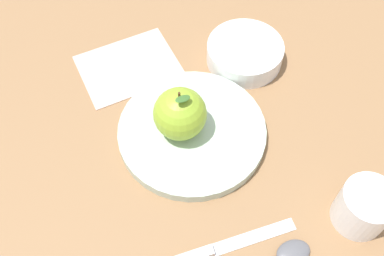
{
  "coord_description": "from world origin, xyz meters",
  "views": [
    {
      "loc": [
        0.28,
        -0.17,
        0.6
      ],
      "look_at": [
        -0.04,
        0.02,
        0.02
      ],
      "focal_mm": 41.74,
      "sensor_mm": 36.0,
      "label": 1
    }
  ],
  "objects_px": {
    "cup": "(365,206)",
    "apple": "(180,114)",
    "side_bowl": "(245,52)",
    "knife": "(214,250)",
    "linen_napkin": "(127,67)",
    "dinner_plate": "(192,131)"
  },
  "relations": [
    {
      "from": "cup",
      "to": "knife",
      "type": "bearing_deg",
      "value": -107.6
    },
    {
      "from": "apple",
      "to": "cup",
      "type": "bearing_deg",
      "value": 30.26
    },
    {
      "from": "cup",
      "to": "linen_napkin",
      "type": "distance_m",
      "value": 0.45
    },
    {
      "from": "apple",
      "to": "knife",
      "type": "relative_size",
      "value": 0.47
    },
    {
      "from": "apple",
      "to": "side_bowl",
      "type": "xyz_separation_m",
      "value": [
        -0.08,
        0.18,
        -0.04
      ]
    },
    {
      "from": "apple",
      "to": "dinner_plate",
      "type": "bearing_deg",
      "value": 59.14
    },
    {
      "from": "dinner_plate",
      "to": "linen_napkin",
      "type": "relative_size",
      "value": 1.4
    },
    {
      "from": "dinner_plate",
      "to": "knife",
      "type": "bearing_deg",
      "value": -21.75
    },
    {
      "from": "side_bowl",
      "to": "knife",
      "type": "distance_m",
      "value": 0.35
    },
    {
      "from": "apple",
      "to": "side_bowl",
      "type": "bearing_deg",
      "value": 114.04
    },
    {
      "from": "linen_napkin",
      "to": "side_bowl",
      "type": "bearing_deg",
      "value": 63.98
    },
    {
      "from": "apple",
      "to": "cup",
      "type": "xyz_separation_m",
      "value": [
        0.25,
        0.14,
        -0.02
      ]
    },
    {
      "from": "side_bowl",
      "to": "knife",
      "type": "bearing_deg",
      "value": -41.21
    },
    {
      "from": "apple",
      "to": "knife",
      "type": "xyz_separation_m",
      "value": [
        0.18,
        -0.05,
        -0.06
      ]
    },
    {
      "from": "side_bowl",
      "to": "linen_napkin",
      "type": "height_order",
      "value": "side_bowl"
    },
    {
      "from": "side_bowl",
      "to": "cup",
      "type": "xyz_separation_m",
      "value": [
        0.33,
        -0.03,
        0.02
      ]
    },
    {
      "from": "knife",
      "to": "linen_napkin",
      "type": "bearing_deg",
      "value": 173.04
    },
    {
      "from": "cup",
      "to": "knife",
      "type": "relative_size",
      "value": 0.37
    },
    {
      "from": "dinner_plate",
      "to": "linen_napkin",
      "type": "xyz_separation_m",
      "value": [
        -0.18,
        -0.03,
        -0.01
      ]
    },
    {
      "from": "dinner_plate",
      "to": "side_bowl",
      "type": "bearing_deg",
      "value": 118.63
    },
    {
      "from": "cup",
      "to": "apple",
      "type": "bearing_deg",
      "value": -149.74
    },
    {
      "from": "dinner_plate",
      "to": "knife",
      "type": "xyz_separation_m",
      "value": [
        0.18,
        -0.07,
        -0.01
      ]
    }
  ]
}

